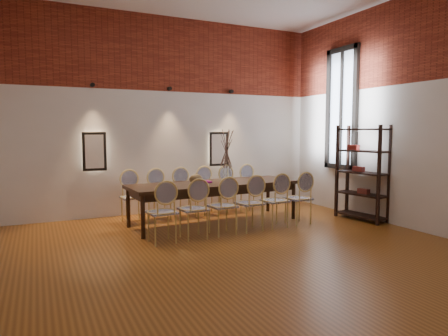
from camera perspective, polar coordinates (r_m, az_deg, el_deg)
name	(u,v)px	position (r m, az deg, el deg)	size (l,w,h in m)	color
floor	(237,262)	(5.32, 1.88, -13.30)	(7.00, 7.00, 0.02)	#94541D
wall_back	(159,116)	(8.36, -9.33, 7.36)	(7.00, 0.10, 4.00)	silver
wall_right	(431,112)	(7.38, 27.49, 7.14)	(0.10, 7.00, 4.00)	silver
brick_band_back	(159,53)	(8.44, -9.33, 15.89)	(7.00, 0.02, 1.50)	maroon
brick_band_right	(432,33)	(7.48, 27.57, 16.77)	(0.02, 7.00, 1.50)	maroon
niche_left	(94,151)	(8.01, -18.05, 2.26)	(0.36, 0.06, 0.66)	#FFEAC6
niche_right	(218,149)	(8.72, -0.83, 2.74)	(0.36, 0.06, 0.66)	#FFEAC6
spot_fixture_left	(92,85)	(8.02, -18.28, 11.21)	(0.08, 0.08, 0.10)	black
spot_fixture_mid	(170,89)	(8.34, -7.79, 11.18)	(0.08, 0.08, 0.10)	black
spot_fixture_right	(231,91)	(8.86, 1.04, 10.87)	(0.08, 0.08, 0.10)	black
window_glass	(342,109)	(8.69, 16.52, 8.13)	(0.02, 0.78, 2.38)	silver
window_frame	(341,109)	(8.67, 16.42, 8.13)	(0.08, 0.90, 2.50)	black
window_mullion	(341,109)	(8.67, 16.42, 8.13)	(0.06, 0.06, 2.40)	black
dining_table	(215,203)	(7.35, -1.34, -4.99)	(3.13, 1.01, 0.75)	#311C10
chair_near_a	(162,212)	(6.11, -8.89, -6.24)	(0.44, 0.44, 0.94)	#E0C771
chair_near_b	(193,209)	(6.30, -4.40, -5.84)	(0.44, 0.44, 0.94)	#E0C771
chair_near_c	(223,206)	(6.53, -0.20, -5.43)	(0.44, 0.44, 0.94)	#E0C771
chair_near_d	(250,203)	(6.79, 3.69, -5.03)	(0.44, 0.44, 0.94)	#E0C771
chair_near_e	(275,201)	(7.08, 7.27, -4.64)	(0.44, 0.44, 0.94)	#E0C771
chair_near_f	(298,198)	(7.40, 10.55, -4.26)	(0.44, 0.44, 0.94)	#E0C771
chair_far_a	(133,197)	(7.58, -12.93, -4.08)	(0.44, 0.44, 0.94)	#E0C771
chair_far_b	(159,195)	(7.74, -9.20, -3.83)	(0.44, 0.44, 0.94)	#E0C771
chair_far_c	(185,193)	(7.93, -5.63, -3.57)	(0.44, 0.44, 0.94)	#E0C771
chair_far_d	(208,191)	(8.14, -2.25, -3.31)	(0.44, 0.44, 0.94)	#E0C771
chair_far_e	(231,189)	(8.39, 0.95, -3.06)	(0.44, 0.44, 0.94)	#E0C771
chair_far_f	(252,188)	(8.65, 3.96, -2.81)	(0.44, 0.44, 0.94)	#E0C771
vase	(227,174)	(7.39, 0.38, -0.82)	(0.14, 0.14, 0.30)	silver
dried_branches	(227,149)	(7.36, 0.38, 2.67)	(0.50, 0.50, 0.70)	brown
bowl	(196,179)	(7.07, -4.02, -1.60)	(0.24, 0.24, 0.18)	brown
book	(204,182)	(7.27, -2.94, -2.00)	(0.26, 0.18, 0.03)	#8C0E6C
shelving_rack	(362,173)	(8.00, 19.14, -0.64)	(0.38, 1.00, 1.80)	black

